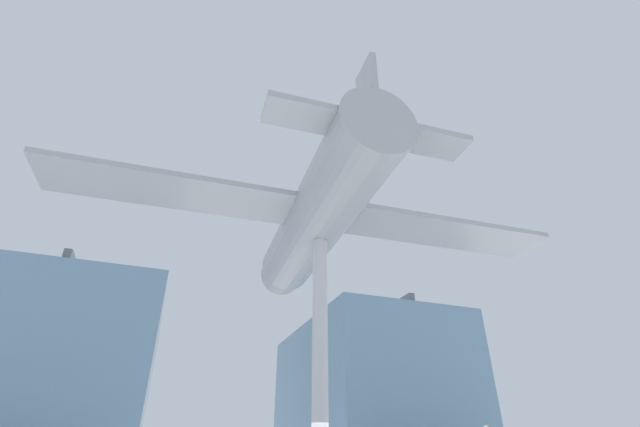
% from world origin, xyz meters
% --- Properties ---
extents(glass_pavilion_left, '(9.36, 14.31, 10.35)m').
position_xyz_m(glass_pavilion_left, '(-9.37, 16.16, 4.89)').
color(glass_pavilion_left, '#60849E').
rests_on(glass_pavilion_left, ground_plane).
extents(glass_pavilion_right, '(9.36, 14.31, 10.35)m').
position_xyz_m(glass_pavilion_right, '(9.37, 16.16, 4.89)').
color(glass_pavilion_right, '#60849E').
rests_on(glass_pavilion_right, ground_plane).
extents(support_pylon_central, '(0.47, 0.47, 7.98)m').
position_xyz_m(support_pylon_central, '(0.00, 0.00, 3.99)').
color(support_pylon_central, '#B7B7BC').
rests_on(support_pylon_central, ground_plane).
extents(suspended_airplane, '(17.74, 11.68, 3.60)m').
position_xyz_m(suspended_airplane, '(0.01, 0.28, 9.07)').
color(suspended_airplane, '#93999E').
rests_on(suspended_airplane, support_pylon_central).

